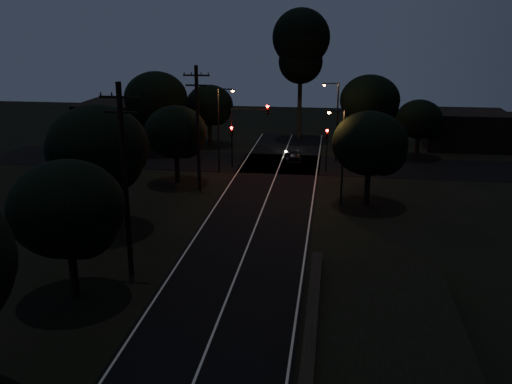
# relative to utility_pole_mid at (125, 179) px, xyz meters

# --- Properties ---
(road_surface) EXTENTS (60.00, 70.00, 0.03)m
(road_surface) POSITION_rel_utility_pole_mid_xyz_m (6.00, 16.12, -5.73)
(road_surface) COLOR black
(road_surface) RESTS_ON ground
(utility_pole_mid) EXTENTS (2.20, 0.30, 11.00)m
(utility_pole_mid) POSITION_rel_utility_pole_mid_xyz_m (0.00, 0.00, 0.00)
(utility_pole_mid) COLOR black
(utility_pole_mid) RESTS_ON ground
(utility_pole_far) EXTENTS (2.20, 0.30, 10.50)m
(utility_pole_far) POSITION_rel_utility_pole_mid_xyz_m (0.00, 17.00, -0.25)
(utility_pole_far) COLOR black
(utility_pole_far) RESTS_ON ground
(tree_left_b) EXTENTS (5.85, 5.85, 7.44)m
(tree_left_b) POSITION_rel_utility_pole_mid_xyz_m (-1.79, -3.12, -0.91)
(tree_left_b) COLOR black
(tree_left_b) RESTS_ON ground
(tree_left_c) EXTENTS (6.89, 6.89, 8.70)m
(tree_left_c) POSITION_rel_utility_pole_mid_xyz_m (-4.26, 6.86, -0.11)
(tree_left_c) COLOR black
(tree_left_c) RESTS_ON ground
(tree_left_d) EXTENTS (5.45, 5.45, 6.91)m
(tree_left_d) POSITION_rel_utility_pole_mid_xyz_m (-2.31, 18.89, -1.26)
(tree_left_d) COLOR black
(tree_left_d) RESTS_ON ground
(tree_far_nw) EXTENTS (5.44, 5.44, 6.88)m
(tree_far_nw) POSITION_rel_utility_pole_mid_xyz_m (-2.81, 34.89, -1.28)
(tree_far_nw) COLOR black
(tree_far_nw) RESTS_ON ground
(tree_far_w) EXTENTS (6.82, 6.82, 8.69)m
(tree_far_w) POSITION_rel_utility_pole_mid_xyz_m (-7.76, 30.86, -0.09)
(tree_far_w) COLOR black
(tree_far_w) RESTS_ON ground
(tree_far_ne) EXTENTS (6.54, 6.54, 8.27)m
(tree_far_ne) POSITION_rel_utility_pole_mid_xyz_m (15.23, 34.87, -0.39)
(tree_far_ne) COLOR black
(tree_far_ne) RESTS_ON ground
(tree_far_e) EXTENTS (4.78, 4.78, 6.06)m
(tree_far_e) POSITION_rel_utility_pole_mid_xyz_m (20.17, 31.90, -1.82)
(tree_far_e) COLOR black
(tree_far_e) RESTS_ON ground
(tree_right_a) EXTENTS (5.83, 5.83, 7.41)m
(tree_right_a) POSITION_rel_utility_pole_mid_xyz_m (14.21, 14.88, -0.93)
(tree_right_a) COLOR black
(tree_right_a) RESTS_ON ground
(tall_pine) EXTENTS (6.74, 6.74, 15.31)m
(tall_pine) POSITION_rel_utility_pole_mid_xyz_m (7.00, 40.00, 5.30)
(tall_pine) COLOR black
(tall_pine) RESTS_ON ground
(building_left) EXTENTS (10.00, 8.00, 4.40)m
(building_left) POSITION_rel_utility_pole_mid_xyz_m (-14.00, 37.00, -3.54)
(building_left) COLOR black
(building_left) RESTS_ON ground
(building_right) EXTENTS (9.00, 7.00, 4.00)m
(building_right) POSITION_rel_utility_pole_mid_xyz_m (26.00, 38.00, -3.74)
(building_right) COLOR black
(building_right) RESTS_ON ground
(signal_left) EXTENTS (0.28, 0.35, 4.10)m
(signal_left) POSITION_rel_utility_pole_mid_xyz_m (1.40, 24.99, -2.90)
(signal_left) COLOR black
(signal_left) RESTS_ON ground
(signal_right) EXTENTS (0.28, 0.35, 4.10)m
(signal_right) POSITION_rel_utility_pole_mid_xyz_m (10.60, 24.99, -2.90)
(signal_right) COLOR black
(signal_right) RESTS_ON ground
(signal_mast) EXTENTS (3.70, 0.35, 6.25)m
(signal_mast) POSITION_rel_utility_pole_mid_xyz_m (3.09, 24.99, -1.40)
(signal_mast) COLOR black
(signal_mast) RESTS_ON ground
(streetlight_a) EXTENTS (1.66, 0.26, 8.00)m
(streetlight_a) POSITION_rel_utility_pole_mid_xyz_m (0.69, 23.00, -1.10)
(streetlight_a) COLOR black
(streetlight_a) RESTS_ON ground
(streetlight_b) EXTENTS (1.66, 0.26, 8.00)m
(streetlight_b) POSITION_rel_utility_pole_mid_xyz_m (11.31, 29.00, -1.10)
(streetlight_b) COLOR black
(streetlight_b) RESTS_ON ground
(streetlight_c) EXTENTS (1.46, 0.26, 7.50)m
(streetlight_c) POSITION_rel_utility_pole_mid_xyz_m (11.83, 15.00, -1.39)
(streetlight_c) COLOR black
(streetlight_c) RESTS_ON ground
(car) EXTENTS (2.19, 4.10, 1.33)m
(car) POSITION_rel_utility_pole_mid_xyz_m (7.22, 27.83, -5.08)
(car) COLOR black
(car) RESTS_ON ground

